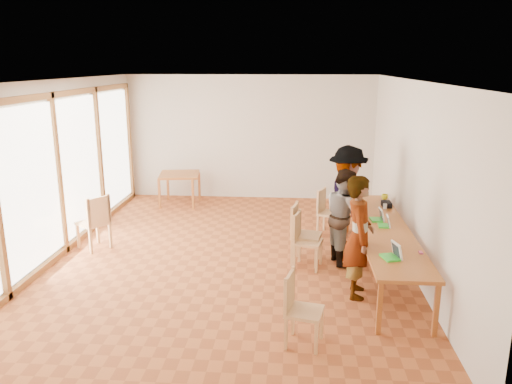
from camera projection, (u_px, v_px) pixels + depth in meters
ground at (230, 257)px, 8.67m from camera, size 8.00×8.00×0.00m
wall_back at (250, 138)px, 12.15m from camera, size 6.00×0.10×3.00m
wall_front at (170, 268)px, 4.43m from camera, size 6.00×0.10×3.00m
wall_right at (413, 176)px, 8.06m from camera, size 0.10×8.00×3.00m
window_wall at (57, 170)px, 8.51m from camera, size 0.10×8.00×3.00m
ceiling at (227, 79)px, 7.91m from camera, size 6.00×8.00×0.04m
communal_table at (383, 230)px, 7.87m from camera, size 0.80×4.00×0.75m
side_table at (179, 177)px, 11.71m from camera, size 0.90×0.90×0.75m
chair_near at (297, 301)px, 5.87m from camera, size 0.50×0.50×0.48m
chair_mid at (300, 227)px, 8.30m from camera, size 0.55×0.55×0.53m
chair_far at (302, 234)px, 8.12m from camera, size 0.52×0.52×0.49m
chair_empty at (325, 207)px, 9.71m from camera, size 0.55×0.55×0.48m
chair_spare at (96, 217)px, 8.85m from camera, size 0.65×0.65×0.54m
person_near at (359, 237)px, 7.04m from camera, size 0.46×0.67×1.77m
person_mid at (345, 216)px, 8.29m from camera, size 0.77×0.90×1.60m
person_far at (347, 198)px, 8.91m from camera, size 0.85×1.29×1.87m
laptop_near at (393, 254)px, 6.61m from camera, size 0.29×0.31×0.22m
laptop_mid at (386, 223)px, 7.90m from camera, size 0.20×0.23×0.19m
laptop_far at (379, 217)px, 8.20m from camera, size 0.23×0.26×0.21m
yellow_mug at (385, 197)px, 9.47m from camera, size 0.15×0.15×0.10m
green_bottle at (357, 200)px, 8.91m from camera, size 0.07×0.07×0.28m
clear_glass at (385, 206)px, 8.87m from camera, size 0.07×0.07×0.09m
condiment_cup at (399, 253)px, 6.73m from camera, size 0.08×0.08×0.06m
pink_phone at (421, 252)px, 6.80m from camera, size 0.05×0.10×0.01m
black_pouch at (386, 204)px, 8.99m from camera, size 0.16×0.26×0.09m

